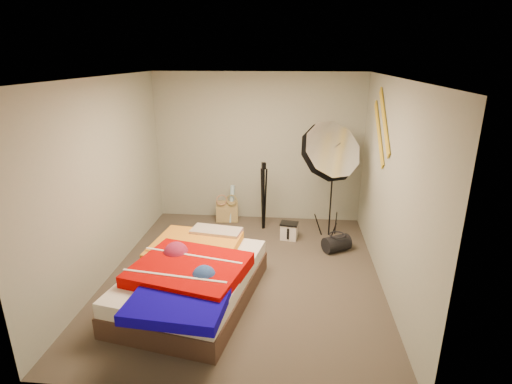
# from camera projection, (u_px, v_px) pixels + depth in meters

# --- Properties ---
(floor) EXTENTS (4.00, 4.00, 0.00)m
(floor) POSITION_uv_depth(u_px,v_px,m) (244.00, 275.00, 5.25)
(floor) COLOR #4C4238
(floor) RESTS_ON ground
(ceiling) EXTENTS (4.00, 4.00, 0.00)m
(ceiling) POSITION_uv_depth(u_px,v_px,m) (242.00, 78.00, 4.45)
(ceiling) COLOR silver
(ceiling) RESTS_ON wall_back
(wall_back) EXTENTS (3.50, 0.00, 3.50)m
(wall_back) POSITION_uv_depth(u_px,v_px,m) (258.00, 148.00, 6.74)
(wall_back) COLOR #9DA090
(wall_back) RESTS_ON floor
(wall_front) EXTENTS (3.50, 0.00, 3.50)m
(wall_front) POSITION_uv_depth(u_px,v_px,m) (210.00, 266.00, 2.97)
(wall_front) COLOR #9DA090
(wall_front) RESTS_ON floor
(wall_left) EXTENTS (0.00, 4.00, 4.00)m
(wall_left) POSITION_uv_depth(u_px,v_px,m) (105.00, 180.00, 5.01)
(wall_left) COLOR #9DA090
(wall_left) RESTS_ON floor
(wall_right) EXTENTS (0.00, 4.00, 4.00)m
(wall_right) POSITION_uv_depth(u_px,v_px,m) (391.00, 189.00, 4.69)
(wall_right) COLOR #9DA090
(wall_right) RESTS_ON floor
(tote_bag) EXTENTS (0.38, 0.20, 0.38)m
(tote_bag) POSITION_uv_depth(u_px,v_px,m) (227.00, 211.00, 6.89)
(tote_bag) COLOR tan
(tote_bag) RESTS_ON floor
(wrapping_roll) EXTENTS (0.13, 0.20, 0.65)m
(wrapping_roll) POSITION_uv_depth(u_px,v_px,m) (231.00, 204.00, 6.85)
(wrapping_roll) COLOR #59AACB
(wrapping_roll) RESTS_ON floor
(camera_case) EXTENTS (0.27, 0.21, 0.25)m
(camera_case) POSITION_uv_depth(u_px,v_px,m) (289.00, 232.00, 6.24)
(camera_case) COLOR white
(camera_case) RESTS_ON floor
(duffel_bag) EXTENTS (0.46, 0.40, 0.24)m
(duffel_bag) POSITION_uv_depth(u_px,v_px,m) (336.00, 243.00, 5.86)
(duffel_bag) COLOR black
(duffel_bag) RESTS_ON floor
(wall_stripe_upper) EXTENTS (0.02, 0.91, 0.78)m
(wall_stripe_upper) POSITION_uv_depth(u_px,v_px,m) (384.00, 121.00, 5.04)
(wall_stripe_upper) COLOR gold
(wall_stripe_upper) RESTS_ON wall_right
(wall_stripe_lower) EXTENTS (0.02, 0.91, 0.78)m
(wall_stripe_lower) POSITION_uv_depth(u_px,v_px,m) (379.00, 133.00, 5.34)
(wall_stripe_lower) COLOR gold
(wall_stripe_lower) RESTS_ON wall_right
(bed) EXTENTS (1.64, 2.19, 0.55)m
(bed) POSITION_uv_depth(u_px,v_px,m) (192.00, 278.00, 4.64)
(bed) COLOR #4E352B
(bed) RESTS_ON floor
(photo_umbrella) EXTENTS (0.96, 1.01, 1.94)m
(photo_umbrella) POSITION_uv_depth(u_px,v_px,m) (329.00, 153.00, 5.82)
(photo_umbrella) COLOR black
(photo_umbrella) RESTS_ON floor
(camera_tripod) EXTENTS (0.08, 0.08, 1.13)m
(camera_tripod) POSITION_uv_depth(u_px,v_px,m) (264.00, 191.00, 6.46)
(camera_tripod) COLOR black
(camera_tripod) RESTS_ON floor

